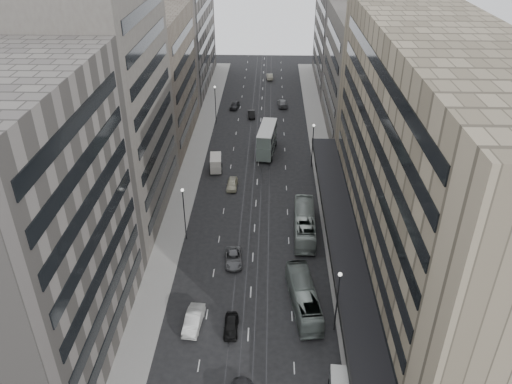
# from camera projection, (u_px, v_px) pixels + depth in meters

# --- Properties ---
(ground) EXTENTS (220.00, 220.00, 0.00)m
(ground) POSITION_uv_depth(u_px,v_px,m) (250.00, 298.00, 61.11)
(ground) COLOR black
(ground) RESTS_ON ground
(sidewalk_right) EXTENTS (4.00, 125.00, 0.15)m
(sidewalk_right) POSITION_uv_depth(u_px,v_px,m) (323.00, 160.00, 93.04)
(sidewalk_right) COLOR gray
(sidewalk_right) RESTS_ON ground
(sidewalk_left) EXTENTS (4.00, 125.00, 0.15)m
(sidewalk_left) POSITION_uv_depth(u_px,v_px,m) (195.00, 158.00, 93.68)
(sidewalk_left) COLOR gray
(sidewalk_left) RESTS_ON ground
(department_store) EXTENTS (19.20, 60.00, 30.00)m
(department_store) POSITION_uv_depth(u_px,v_px,m) (431.00, 162.00, 59.83)
(department_store) COLOR gray
(department_store) RESTS_ON ground
(building_right_mid) EXTENTS (15.00, 28.00, 24.00)m
(building_right_mid) POSITION_uv_depth(u_px,v_px,m) (368.00, 74.00, 99.22)
(building_right_mid) COLOR #4F4A44
(building_right_mid) RESTS_ON ground
(building_right_far) EXTENTS (15.00, 32.00, 28.00)m
(building_right_far) POSITION_uv_depth(u_px,v_px,m) (350.00, 30.00, 124.03)
(building_right_far) COLOR slate
(building_right_far) RESTS_ON ground
(building_left_a) EXTENTS (15.00, 28.00, 30.00)m
(building_left_a) POSITION_uv_depth(u_px,v_px,m) (19.00, 232.00, 47.17)
(building_left_a) COLOR slate
(building_left_a) RESTS_ON ground
(building_left_b) EXTENTS (15.00, 26.00, 34.00)m
(building_left_b) POSITION_uv_depth(u_px,v_px,m) (101.00, 108.00, 69.41)
(building_left_b) COLOR #4F4A44
(building_left_b) RESTS_ON ground
(building_left_c) EXTENTS (15.00, 28.00, 25.00)m
(building_left_c) POSITION_uv_depth(u_px,v_px,m) (147.00, 79.00, 94.94)
(building_left_c) COLOR #6B6153
(building_left_c) RESTS_ON ground
(building_left_d) EXTENTS (15.00, 38.00, 28.00)m
(building_left_d) POSITION_uv_depth(u_px,v_px,m) (176.00, 31.00, 122.59)
(building_left_d) COLOR slate
(building_left_d) RESTS_ON ground
(lamp_right_near) EXTENTS (0.44, 0.44, 8.32)m
(lamp_right_near) POSITION_uv_depth(u_px,v_px,m) (338.00, 295.00, 53.90)
(lamp_right_near) COLOR #262628
(lamp_right_near) RESTS_ON ground
(lamp_right_far) EXTENTS (0.44, 0.44, 8.32)m
(lamp_right_far) POSITION_uv_depth(u_px,v_px,m) (313.00, 141.00, 88.34)
(lamp_right_far) COLOR #262628
(lamp_right_far) RESTS_ON ground
(lamp_left_near) EXTENTS (0.44, 0.44, 8.32)m
(lamp_left_near) POSITION_uv_depth(u_px,v_px,m) (184.00, 208.00, 69.05)
(lamp_left_near) COLOR #262628
(lamp_left_near) RESTS_ON ground
(lamp_left_far) EXTENTS (0.44, 0.44, 8.32)m
(lamp_left_far) POSITION_uv_depth(u_px,v_px,m) (215.00, 100.00, 106.08)
(lamp_left_far) COLOR #262628
(lamp_left_far) RESTS_ON ground
(bus_near) EXTENTS (4.08, 11.47, 3.13)m
(bus_near) POSITION_uv_depth(u_px,v_px,m) (304.00, 297.00, 58.94)
(bus_near) COLOR gray
(bus_near) RESTS_ON ground
(bus_far) EXTENTS (3.20, 12.17, 3.37)m
(bus_far) POSITION_uv_depth(u_px,v_px,m) (304.00, 223.00, 72.12)
(bus_far) COLOR #929D96
(bus_far) RESTS_ON ground
(double_decker) EXTENTS (3.93, 10.00, 5.33)m
(double_decker) POSITION_uv_depth(u_px,v_px,m) (267.00, 139.00, 94.36)
(double_decker) COLOR slate
(double_decker) RESTS_ON ground
(panel_van) EXTENTS (2.46, 4.51, 2.74)m
(panel_van) POSITION_uv_depth(u_px,v_px,m) (216.00, 163.00, 88.97)
(panel_van) COLOR beige
(panel_van) RESTS_ON ground
(sedan_0) EXTENTS (1.68, 4.04, 1.37)m
(sedan_0) POSITION_uv_depth(u_px,v_px,m) (231.00, 326.00, 56.17)
(sedan_0) COLOR black
(sedan_0) RESTS_ON ground
(sedan_1) EXTENTS (2.18, 5.15, 1.65)m
(sedan_1) POSITION_uv_depth(u_px,v_px,m) (194.00, 320.00, 56.73)
(sedan_1) COLOR #BABBB6
(sedan_1) RESTS_ON ground
(sedan_2) EXTENTS (2.73, 5.03, 1.34)m
(sedan_2) POSITION_uv_depth(u_px,v_px,m) (233.00, 258.00, 66.73)
(sedan_2) COLOR #5F5F61
(sedan_2) RESTS_ON ground
(sedan_4) EXTENTS (1.85, 4.38, 1.48)m
(sedan_4) POSITION_uv_depth(u_px,v_px,m) (232.00, 184.00, 83.94)
(sedan_4) COLOR beige
(sedan_4) RESTS_ON ground
(sedan_5) EXTENTS (1.75, 4.20, 1.35)m
(sedan_5) POSITION_uv_depth(u_px,v_px,m) (251.00, 114.00, 111.32)
(sedan_5) COLOR black
(sedan_5) RESTS_ON ground
(sedan_6) EXTENTS (2.38, 5.10, 1.41)m
(sedan_6) POSITION_uv_depth(u_px,v_px,m) (263.00, 152.00, 94.52)
(sedan_6) COLOR #B5B6B1
(sedan_6) RESTS_ON ground
(sedan_7) EXTENTS (2.52, 5.38, 1.52)m
(sedan_7) POSITION_uv_depth(u_px,v_px,m) (282.00, 103.00, 117.10)
(sedan_7) COLOR slate
(sedan_7) RESTS_ON ground
(sedan_8) EXTENTS (2.39, 4.66, 1.52)m
(sedan_8) POSITION_uv_depth(u_px,v_px,m) (235.00, 105.00, 115.95)
(sedan_8) COLOR #232326
(sedan_8) RESTS_ON ground
(sedan_9) EXTENTS (1.86, 4.60, 1.48)m
(sedan_9) POSITION_uv_depth(u_px,v_px,m) (270.00, 76.00, 134.75)
(sedan_9) COLOR #A9A38C
(sedan_9) RESTS_ON ground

